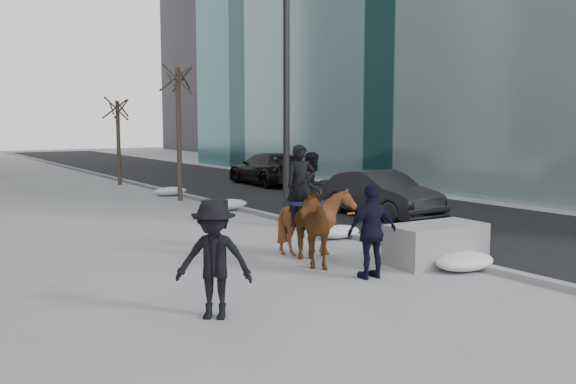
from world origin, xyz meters
TOP-DOWN VIEW (x-y plane):
  - ground at (0.00, 0.00)m, footprint 120.00×120.00m
  - road at (7.00, 10.00)m, footprint 8.00×90.00m
  - curb at (3.00, 10.00)m, footprint 0.25×90.00m
  - planter at (2.67, -0.26)m, footprint 2.08×1.12m
  - car_near at (5.90, 5.02)m, footprint 1.58×4.32m
  - car_far at (8.12, 15.16)m, footprint 2.45×5.30m
  - tree_near at (2.40, 12.10)m, footprint 1.20×1.20m
  - tree_far at (2.40, 19.07)m, footprint 1.20×1.20m
  - mounted_left at (0.37, 1.16)m, footprint 1.33×2.04m
  - mounted_right at (1.07, 1.71)m, footprint 1.49×1.60m
  - feeder at (0.76, -0.46)m, footprint 1.07×0.92m
  - camera_crew at (-2.72, -0.95)m, footprint 1.29×1.22m
  - lamppost at (2.60, 5.10)m, footprint 0.25×1.57m
  - snow_piles at (2.70, 6.35)m, footprint 1.41×15.58m

SIDE VIEW (x-z plane):
  - ground at x=0.00m, z-range 0.00..0.00m
  - road at x=7.00m, z-range 0.00..0.01m
  - curb at x=3.00m, z-range 0.00..0.12m
  - snow_piles at x=2.70m, z-range -0.01..0.35m
  - planter at x=2.67m, z-range 0.00..0.81m
  - car_near at x=5.90m, z-range 0.00..1.42m
  - car_far at x=8.12m, z-range 0.00..1.50m
  - feeder at x=0.76m, z-range 0.00..1.76m
  - camera_crew at x=-2.72m, z-range 0.01..1.76m
  - mounted_right at x=1.07m, z-range -0.22..2.02m
  - mounted_left at x=0.37m, z-range -0.31..2.12m
  - tree_far at x=2.40m, z-range 0.00..4.29m
  - tree_near at x=2.40m, z-range 0.00..5.43m
  - lamppost at x=2.60m, z-range 0.45..9.54m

